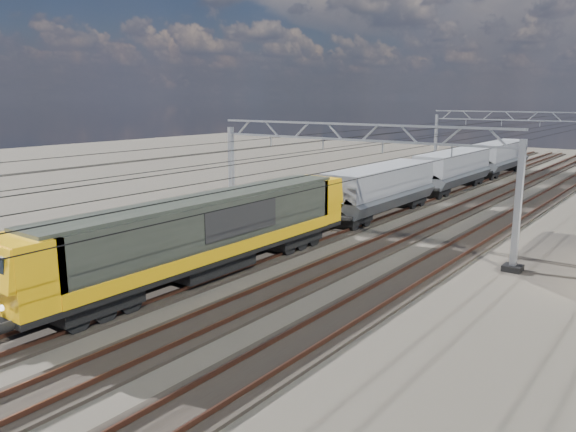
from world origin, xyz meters
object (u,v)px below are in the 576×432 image
Objects in this scene: catenary_gantry_far at (519,141)px; hopper_wagon_mid at (453,168)px; hopper_wagon_third at (499,155)px; hopper_wagon_lead at (381,187)px; catenary_gantry_mid at (351,178)px; locomotive at (208,231)px.

catenary_gantry_far is 14.27m from hopper_wagon_mid.
catenary_gantry_far is 1.53× the size of hopper_wagon_third.
hopper_wagon_mid is at bearing 90.00° from hopper_wagon_lead.
catenary_gantry_mid is 8.20m from hopper_wagon_lead.
catenary_gantry_mid is at bearing -75.56° from hopper_wagon_lead.
catenary_gantry_far reaches higher than locomotive.
catenary_gantry_mid and catenary_gantry_far have the same top height.
catenary_gantry_far is at bearing 85.95° from hopper_wagon_lead.
hopper_wagon_lead is 28.40m from hopper_wagon_third.
catenary_gantry_far is at bearing -4.86° from hopper_wagon_third.
catenary_gantry_mid is 22.12m from hopper_wagon_mid.
hopper_wagon_lead is (-0.00, 17.70, -0.09)m from locomotive.
catenary_gantry_mid is 1.00× the size of catenary_gantry_far.
hopper_wagon_third is at bearing 90.00° from hopper_wagon_lead.
catenary_gantry_mid is 1.53× the size of hopper_wagon_mid.
hopper_wagon_mid is (-2.00, -14.03, -1.67)m from catenary_gantry_far.
catenary_gantry_far reaches higher than hopper_wagon_lead.
catenary_gantry_mid reaches higher than locomotive.
hopper_wagon_mid is at bearing 90.00° from locomotive.
hopper_wagon_third is at bearing 175.14° from catenary_gantry_far.
hopper_wagon_lead is at bearing -90.00° from hopper_wagon_third.
hopper_wagon_lead and hopper_wagon_third have the same top height.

